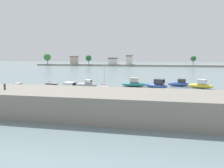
{
  "coord_description": "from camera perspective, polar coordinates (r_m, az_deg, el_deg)",
  "views": [
    {
      "loc": [
        10.12,
        -26.83,
        6.62
      ],
      "look_at": [
        3.34,
        10.83,
        1.03
      ],
      "focal_mm": 30.66,
      "sensor_mm": 36.0,
      "label": 1
    }
  ],
  "objects": [
    {
      "name": "moored_boat_8",
      "position": [
        43.77,
        24.9,
        -0.29
      ],
      "size": [
        5.21,
        3.3,
        1.84
      ],
      "rotation": [
        0.0,
        0.0,
        -0.37
      ],
      "color": "yellow",
      "rests_on": "ground"
    },
    {
      "name": "seawall_embankment",
      "position": [
        23.17,
        -16.05,
        -5.1
      ],
      "size": [
        95.68,
        7.03,
        2.74
      ],
      "primitive_type": "cube",
      "color": "gray",
      "rests_on": "ground"
    },
    {
      "name": "moored_boat_3",
      "position": [
        41.4,
        -7.69,
        -0.13
      ],
      "size": [
        5.01,
        1.83,
        1.61
      ],
      "rotation": [
        0.0,
        0.0,
        -0.05
      ],
      "color": "#9E9EA3",
      "rests_on": "ground"
    },
    {
      "name": "moored_boat_2",
      "position": [
        38.67,
        -13.09,
        -0.88
      ],
      "size": [
        5.28,
        2.7,
        1.57
      ],
      "rotation": [
        0.0,
        0.0,
        -0.14
      ],
      "color": "#9E9EA3",
      "rests_on": "ground"
    },
    {
      "name": "moored_boat_6",
      "position": [
        40.63,
        13.12,
        -0.27
      ],
      "size": [
        5.35,
        4.04,
        1.94
      ],
      "rotation": [
        0.0,
        0.0,
        -0.48
      ],
      "color": "#3856A8",
      "rests_on": "ground"
    },
    {
      "name": "moored_boat_5",
      "position": [
        42.17,
        6.54,
        0.16
      ],
      "size": [
        5.4,
        2.2,
        1.94
      ],
      "rotation": [
        0.0,
        0.0,
        0.01
      ],
      "color": "teal",
      "rests_on": "ground"
    },
    {
      "name": "moored_boat_1",
      "position": [
        41.8,
        -17.59,
        -0.44
      ],
      "size": [
        4.23,
        2.41,
        1.1
      ],
      "rotation": [
        0.0,
        0.0,
        -0.29
      ],
      "color": "#9E9EA3",
      "rests_on": "ground"
    },
    {
      "name": "ground_plane",
      "position": [
        29.42,
        -10.22,
        -4.82
      ],
      "size": [
        400.0,
        400.0,
        0.0
      ],
      "primitive_type": "plane",
      "color": "slate"
    },
    {
      "name": "moored_boat_7",
      "position": [
        44.85,
        19.4,
        0.12
      ],
      "size": [
        4.86,
        1.56,
        1.64
      ],
      "rotation": [
        0.0,
        0.0,
        -0.03
      ],
      "color": "#3856A8",
      "rests_on": "ground"
    },
    {
      "name": "mooring_buoy_2",
      "position": [
        43.97,
        -2.96,
        -0.14
      ],
      "size": [
        0.31,
        0.31,
        0.31
      ],
      "primitive_type": "sphere",
      "color": "red",
      "rests_on": "ground"
    },
    {
      "name": "mooring_buoy_0",
      "position": [
        51.13,
        -18.08,
        0.64
      ],
      "size": [
        0.31,
        0.31,
        0.31
      ],
      "primitive_type": "sphere",
      "color": "red",
      "rests_on": "ground"
    },
    {
      "name": "moored_boat_4",
      "position": [
        37.91,
        -2.26,
        -1.02
      ],
      "size": [
        4.01,
        3.26,
        5.94
      ],
      "rotation": [
        0.0,
        0.0,
        -0.58
      ],
      "color": "#9E9EA3",
      "rests_on": "ground"
    },
    {
      "name": "mooring_buoy_3",
      "position": [
        34.53,
        7.69,
        -2.56
      ],
      "size": [
        0.29,
        0.29,
        0.29
      ],
      "primitive_type": "sphere",
      "color": "yellow",
      "rests_on": "ground"
    },
    {
      "name": "mooring_buoy_1",
      "position": [
        34.48,
        -18.03,
        -2.81
      ],
      "size": [
        0.42,
        0.42,
        0.42
      ],
      "primitive_type": "sphere",
      "color": "red",
      "rests_on": "ground"
    },
    {
      "name": "distant_shoreline",
      "position": [
        129.44,
        1.94,
        6.32
      ],
      "size": [
        133.47,
        6.55,
        8.38
      ],
      "color": "gray",
      "rests_on": "ground"
    },
    {
      "name": "moored_boat_0",
      "position": [
        40.85,
        -26.18,
        -1.09
      ],
      "size": [
        5.06,
        3.95,
        1.52
      ],
      "rotation": [
        0.0,
        0.0,
        -0.54
      ],
      "color": "navy",
      "rests_on": "ground"
    },
    {
      "name": "mooring_bollard",
      "position": [
        25.63,
        -29.36,
        -0.69
      ],
      "size": [
        0.21,
        0.21,
        0.68
      ],
      "primitive_type": "cylinder",
      "color": "#2D2D33",
      "rests_on": "seawall_embankment"
    }
  ]
}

